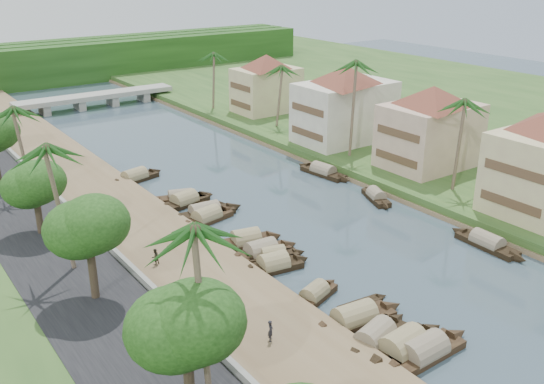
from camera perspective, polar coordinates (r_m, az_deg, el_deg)
ground at (r=54.20m, az=11.52°, el=-6.56°), size 220.00×220.00×0.00m
left_bank at (r=60.80m, az=-13.23°, el=-3.10°), size 10.00×180.00×0.80m
right_bank at (r=79.47m, az=10.58°, el=3.09°), size 16.00×180.00×1.20m
road at (r=58.43m, az=-20.94°, el=-4.72°), size 8.00×180.00×1.40m
retaining_wall at (r=59.17m, az=-17.04°, el=-3.19°), size 0.40×180.00×1.10m
treeline at (r=138.33m, az=-20.46°, el=11.29°), size 120.00×14.00×8.00m
bridge at (r=112.40m, az=-16.27°, el=8.53°), size 28.00×4.00×2.40m
building_mid at (r=74.83m, az=14.69°, el=6.05°), size 14.11×14.11×9.70m
building_far at (r=83.43m, az=6.90°, el=8.30°), size 15.59×15.59×10.20m
building_distant at (r=99.43m, az=-0.53°, el=10.25°), size 12.62×12.62×9.20m
sampan_0 at (r=42.73m, az=14.07°, el=-14.45°), size 9.10×2.18×2.36m
sampan_1 at (r=42.86m, az=12.20°, el=-14.14°), size 8.91×2.76×2.56m
sampan_2 at (r=45.26m, az=7.76°, el=-11.72°), size 9.00×2.75×2.32m
sampan_3 at (r=43.46m, az=9.65°, el=-13.39°), size 8.42×3.69×2.22m
sampan_4 at (r=47.77m, az=4.02°, el=-9.65°), size 6.51×3.37×1.87m
sampan_5 at (r=51.87m, az=0.15°, el=-6.91°), size 7.19×2.80×2.24m
sampan_6 at (r=54.04m, az=-1.02°, el=-5.68°), size 7.84×2.34×2.30m
sampan_7 at (r=53.48m, az=0.08°, el=-6.00°), size 6.35×3.06×1.74m
sampan_8 at (r=56.15m, az=-2.46°, el=-4.61°), size 7.58×3.29×2.28m
sampan_9 at (r=62.48m, az=-6.33°, el=-1.95°), size 8.81×2.38×2.20m
sampan_10 at (r=61.25m, az=-6.14°, el=-2.43°), size 8.09×3.19×2.19m
sampan_11 at (r=65.58m, az=-8.22°, el=-0.89°), size 7.87×2.96×2.21m
sampan_12 at (r=66.77m, az=-8.61°, el=-0.51°), size 7.51×3.65×1.83m
sampan_13 at (r=73.70m, az=-12.78°, el=1.32°), size 8.28×3.46×2.22m
sampan_14 at (r=59.03m, az=19.59°, el=-4.57°), size 1.96×8.53×2.07m
sampan_15 at (r=67.19m, az=9.78°, el=-0.44°), size 3.80×6.81×1.87m
sampan_16 at (r=74.16m, az=4.85°, el=1.91°), size 2.63×8.85×2.14m
canoe_1 at (r=47.61m, az=8.28°, el=-10.39°), size 5.27×1.37×0.84m
canoe_2 at (r=65.61m, az=-6.55°, el=-1.09°), size 4.58×3.52×0.74m
palm_1 at (r=66.40m, az=17.53°, el=7.94°), size 3.20×3.20×11.28m
palm_2 at (r=75.45m, az=7.77°, el=11.77°), size 3.20×3.20×13.36m
palm_3 at (r=89.53m, az=0.57°, el=11.53°), size 3.20×3.20×10.28m
palm_4 at (r=30.46m, az=-6.74°, el=-3.75°), size 3.20×3.20×12.54m
palm_5 at (r=48.19m, az=-19.70°, el=3.86°), size 3.20×3.20×11.90m
palm_6 at (r=66.97m, az=-22.78°, el=7.12°), size 3.20×3.20×10.77m
palm_7 at (r=101.25m, az=-5.67°, el=12.70°), size 3.20×3.20×10.53m
tree_1 at (r=32.82m, az=-8.12°, el=-12.33°), size 5.34×5.34×7.75m
tree_2 at (r=44.83m, az=-16.99°, el=-3.20°), size 5.07×5.07×7.83m
tree_3 at (r=57.65m, az=-21.48°, el=0.63°), size 4.74×4.74×6.67m
tree_6 at (r=88.63m, az=8.13°, el=9.38°), size 4.78×4.78×7.83m
person_near at (r=41.56m, az=-0.13°, el=-12.91°), size 0.64×0.67×1.53m
person_far at (r=51.80m, az=-10.94°, el=-6.01°), size 0.81×0.70×1.42m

